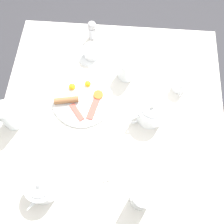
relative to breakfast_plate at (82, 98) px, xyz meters
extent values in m
plane|color=#333338|center=(0.06, 0.15, -0.75)|extent=(8.00, 8.00, 0.00)
cube|color=silver|center=(0.06, 0.15, -0.02)|extent=(1.03, 1.01, 0.03)
cylinder|color=brown|center=(-0.40, -0.31, -0.39)|extent=(0.04, 0.04, 0.71)
cylinder|color=brown|center=(0.53, -0.31, -0.39)|extent=(0.04, 0.04, 0.71)
cylinder|color=brown|center=(-0.40, 0.60, -0.39)|extent=(0.04, 0.04, 0.71)
cylinder|color=white|center=(0.00, 0.01, 0.00)|extent=(0.28, 0.28, 0.01)
cylinder|color=white|center=(-0.07, 0.02, 0.01)|extent=(0.07, 0.07, 0.00)
sphere|color=yellow|center=(-0.07, 0.02, 0.02)|extent=(0.03, 0.03, 0.03)
cylinder|color=white|center=(-0.05, -0.05, 0.01)|extent=(0.07, 0.07, 0.00)
sphere|color=yellow|center=(-0.05, -0.05, 0.02)|extent=(0.03, 0.03, 0.03)
cylinder|color=brown|center=(0.02, -0.07, 0.02)|extent=(0.05, 0.11, 0.03)
cube|color=#B74C42|center=(0.07, -0.01, 0.01)|extent=(0.09, 0.08, 0.01)
cube|color=#B74C42|center=(0.05, 0.06, 0.01)|extent=(0.11, 0.05, 0.01)
cylinder|color=#D16023|center=(-0.02, 0.08, 0.01)|extent=(0.05, 0.05, 0.01)
cylinder|color=white|center=(0.06, 0.32, 0.03)|extent=(0.13, 0.13, 0.09)
cylinder|color=white|center=(0.06, 0.32, 0.08)|extent=(0.09, 0.09, 0.01)
sphere|color=white|center=(0.06, 0.32, 0.10)|extent=(0.02, 0.02, 0.02)
cone|color=white|center=(0.02, 0.38, 0.04)|extent=(0.04, 0.05, 0.04)
torus|color=white|center=(0.10, 0.26, 0.03)|extent=(0.04, 0.07, 0.07)
cylinder|color=white|center=(0.41, -0.10, 0.03)|extent=(0.13, 0.13, 0.09)
cylinder|color=white|center=(0.41, -0.10, 0.08)|extent=(0.09, 0.09, 0.01)
sphere|color=white|center=(0.41, -0.10, 0.10)|extent=(0.02, 0.02, 0.02)
cone|color=white|center=(0.49, -0.13, 0.04)|extent=(0.05, 0.04, 0.04)
torus|color=white|center=(0.35, -0.07, 0.03)|extent=(0.07, 0.04, 0.07)
cylinder|color=white|center=(-0.25, 0.02, -0.01)|extent=(0.15, 0.15, 0.01)
cylinder|color=white|center=(-0.25, 0.02, 0.03)|extent=(0.08, 0.08, 0.05)
cylinder|color=olive|center=(-0.25, 0.02, 0.02)|extent=(0.07, 0.07, 0.04)
torus|color=white|center=(-0.24, 0.06, 0.03)|extent=(0.01, 0.04, 0.04)
cylinder|color=white|center=(0.43, 0.28, 0.07)|extent=(0.08, 0.08, 0.15)
cylinder|color=white|center=(0.14, -0.29, 0.06)|extent=(0.08, 0.08, 0.15)
cylinder|color=white|center=(-0.15, 0.20, 0.05)|extent=(0.08, 0.08, 0.11)
cylinder|color=white|center=(-0.09, 0.45, 0.03)|extent=(0.06, 0.06, 0.07)
torus|color=white|center=(-0.06, 0.45, 0.03)|extent=(0.05, 0.01, 0.05)
cylinder|color=#BCBCC1|center=(-0.36, 0.01, 0.03)|extent=(0.04, 0.04, 0.07)
sphere|color=#BCBCC1|center=(-0.36, 0.01, 0.08)|extent=(0.04, 0.04, 0.04)
cube|color=white|center=(0.29, 0.15, -0.01)|extent=(0.17, 0.14, 0.01)
cube|color=silver|center=(0.29, 0.46, -0.01)|extent=(0.02, 0.18, 0.00)
cube|color=silver|center=(-0.32, 0.42, -0.01)|extent=(0.18, 0.11, 0.00)
camera|label=1|loc=(0.54, 0.18, 1.08)|focal=42.00mm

